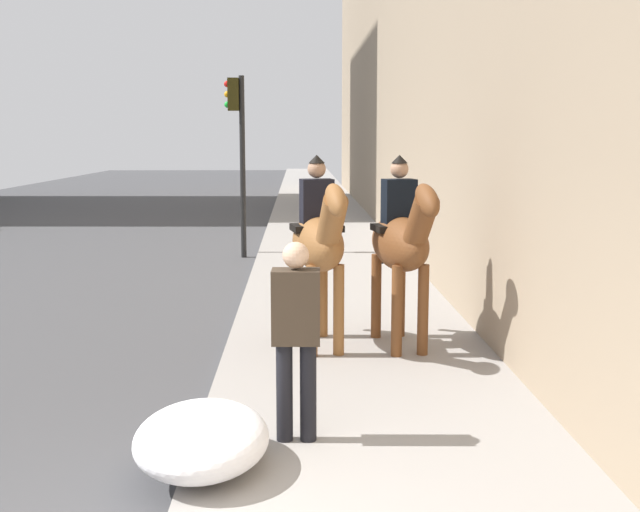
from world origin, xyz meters
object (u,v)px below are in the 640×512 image
at_px(traffic_light_near_curb, 238,137).
at_px(mounted_horse_near, 319,241).
at_px(mounted_horse_far, 402,241).
at_px(pedestrian_greeting, 296,328).

bearing_deg(traffic_light_near_curb, mounted_horse_near, -169.11).
height_order(mounted_horse_far, traffic_light_near_curb, traffic_light_near_curb).
bearing_deg(mounted_horse_near, mounted_horse_far, 78.43).
distance_m(mounted_horse_near, pedestrian_greeting, 3.00).
height_order(mounted_horse_near, traffic_light_near_curb, traffic_light_near_curb).
bearing_deg(pedestrian_greeting, mounted_horse_far, -21.54).
xyz_separation_m(mounted_horse_near, pedestrian_greeting, (-2.97, 0.27, -0.34)).
relative_size(mounted_horse_far, traffic_light_near_curb, 0.59).
bearing_deg(pedestrian_greeting, mounted_horse_near, -3.55).
xyz_separation_m(mounted_horse_far, traffic_light_near_curb, (8.10, 2.55, 1.23)).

